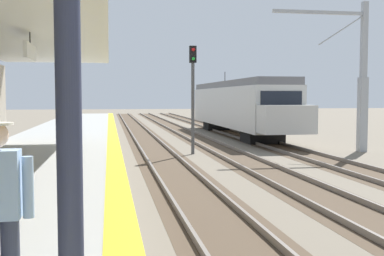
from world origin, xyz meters
TOP-DOWN VIEW (x-y plane):
  - station_platform at (-2.50, 16.00)m, footprint 5.00×80.00m
  - track_pair_nearest_platform at (1.90, 20.00)m, footprint 2.34×120.00m
  - track_pair_middle at (5.30, 20.00)m, footprint 2.34×120.00m
  - track_pair_far_side at (8.70, 20.00)m, footprint 2.34×120.00m
  - approaching_train at (8.70, 34.37)m, footprint 2.93×19.60m
  - rail_signal_post at (3.57, 23.97)m, footprint 0.32×0.34m
  - catenary_pylon_far_side at (11.90, 23.57)m, footprint 5.00×0.40m

SIDE VIEW (x-z plane):
  - track_pair_nearest_platform at x=1.90m, z-range -0.03..0.13m
  - track_pair_middle at x=5.30m, z-range -0.03..0.13m
  - track_pair_far_side at x=8.70m, z-range -0.03..0.13m
  - station_platform at x=-2.50m, z-range 0.00..0.90m
  - approaching_train at x=8.70m, z-range -0.20..4.56m
  - rail_signal_post at x=3.57m, z-range 0.59..5.79m
  - catenary_pylon_far_side at x=11.90m, z-range -0.15..7.35m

